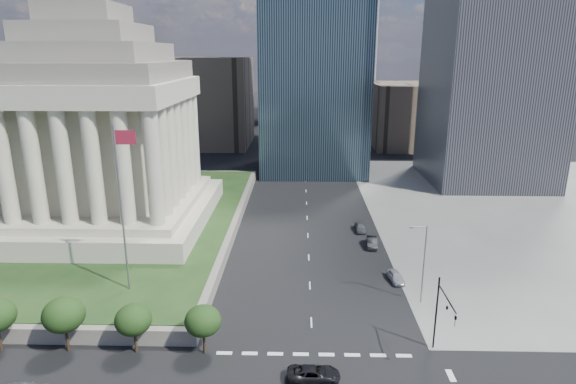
{
  "coord_description": "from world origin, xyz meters",
  "views": [
    {
      "loc": [
        -1.46,
        -28.22,
        29.39
      ],
      "look_at": [
        -2.65,
        19.78,
        15.46
      ],
      "focal_mm": 30.0,
      "sensor_mm": 36.0,
      "label": 1
    }
  ],
  "objects_px": {
    "street_lamp_north": "(423,260)",
    "parked_sedan_near": "(396,277)",
    "pickup_truck": "(314,374)",
    "parked_sedan_mid": "(372,242)",
    "traffic_signal_ne": "(442,311)",
    "flagpole": "(122,200)",
    "war_memorial": "(95,105)",
    "parked_sedan_far": "(360,227)"
  },
  "relations": [
    {
      "from": "war_memorial",
      "to": "pickup_truck",
      "type": "bearing_deg",
      "value": -48.19
    },
    {
      "from": "war_memorial",
      "to": "flagpole",
      "type": "xyz_separation_m",
      "value": [
        12.17,
        -24.0,
        -8.29
      ]
    },
    {
      "from": "pickup_truck",
      "to": "parked_sedan_mid",
      "type": "xyz_separation_m",
      "value": [
        10.01,
        32.43,
        0.04
      ]
    },
    {
      "from": "street_lamp_north",
      "to": "parked_sedan_far",
      "type": "relative_size",
      "value": 2.4
    },
    {
      "from": "pickup_truck",
      "to": "war_memorial",
      "type": "bearing_deg",
      "value": 39.89
    },
    {
      "from": "flagpole",
      "to": "parked_sedan_near",
      "type": "relative_size",
      "value": 5.06
    },
    {
      "from": "parked_sedan_near",
      "to": "parked_sedan_far",
      "type": "distance_m",
      "value": 18.93
    },
    {
      "from": "war_memorial",
      "to": "flagpole",
      "type": "height_order",
      "value": "war_memorial"
    },
    {
      "from": "traffic_signal_ne",
      "to": "pickup_truck",
      "type": "bearing_deg",
      "value": -163.55
    },
    {
      "from": "flagpole",
      "to": "street_lamp_north",
      "type": "distance_m",
      "value": 35.95
    },
    {
      "from": "parked_sedan_near",
      "to": "parked_sedan_mid",
      "type": "xyz_separation_m",
      "value": [
        -1.51,
        11.89,
        0.06
      ]
    },
    {
      "from": "traffic_signal_ne",
      "to": "parked_sedan_near",
      "type": "bearing_deg",
      "value": 93.4
    },
    {
      "from": "war_memorial",
      "to": "street_lamp_north",
      "type": "xyz_separation_m",
      "value": [
        47.33,
        -23.0,
        -15.74
      ]
    },
    {
      "from": "street_lamp_north",
      "to": "parked_sedan_mid",
      "type": "xyz_separation_m",
      "value": [
        -3.34,
        17.43,
        -4.93
      ]
    },
    {
      "from": "pickup_truck",
      "to": "parked_sedan_near",
      "type": "height_order",
      "value": "pickup_truck"
    },
    {
      "from": "parked_sedan_near",
      "to": "street_lamp_north",
      "type": "bearing_deg",
      "value": -79.07
    },
    {
      "from": "flagpole",
      "to": "pickup_truck",
      "type": "height_order",
      "value": "flagpole"
    },
    {
      "from": "parked_sedan_near",
      "to": "parked_sedan_mid",
      "type": "relative_size",
      "value": 0.89
    },
    {
      "from": "traffic_signal_ne",
      "to": "street_lamp_north",
      "type": "height_order",
      "value": "street_lamp_north"
    },
    {
      "from": "war_memorial",
      "to": "street_lamp_north",
      "type": "height_order",
      "value": "war_memorial"
    },
    {
      "from": "flagpole",
      "to": "parked_sedan_mid",
      "type": "distance_m",
      "value": 38.8
    },
    {
      "from": "war_memorial",
      "to": "parked_sedan_far",
      "type": "xyz_separation_m",
      "value": [
        43.0,
        1.31,
        -20.69
      ]
    },
    {
      "from": "pickup_truck",
      "to": "parked_sedan_far",
      "type": "distance_m",
      "value": 40.33
    },
    {
      "from": "street_lamp_north",
      "to": "parked_sedan_far",
      "type": "xyz_separation_m",
      "value": [
        -4.33,
        24.31,
        -4.95
      ]
    },
    {
      "from": "pickup_truck",
      "to": "parked_sedan_mid",
      "type": "bearing_deg",
      "value": -19.07
    },
    {
      "from": "street_lamp_north",
      "to": "parked_sedan_mid",
      "type": "relative_size",
      "value": 2.24
    },
    {
      "from": "street_lamp_north",
      "to": "war_memorial",
      "type": "bearing_deg",
      "value": 154.08
    },
    {
      "from": "war_memorial",
      "to": "flagpole",
      "type": "distance_m",
      "value": 28.16
    },
    {
      "from": "flagpole",
      "to": "traffic_signal_ne",
      "type": "xyz_separation_m",
      "value": [
        34.33,
        -10.3,
        -7.86
      ]
    },
    {
      "from": "traffic_signal_ne",
      "to": "pickup_truck",
      "type": "xyz_separation_m",
      "value": [
        -12.52,
        -3.7,
        -4.56
      ]
    },
    {
      "from": "war_memorial",
      "to": "pickup_truck",
      "type": "relative_size",
      "value": 7.84
    },
    {
      "from": "traffic_signal_ne",
      "to": "parked_sedan_near",
      "type": "distance_m",
      "value": 17.49
    },
    {
      "from": "street_lamp_north",
      "to": "parked_sedan_near",
      "type": "distance_m",
      "value": 7.68
    },
    {
      "from": "war_memorial",
      "to": "street_lamp_north",
      "type": "distance_m",
      "value": 54.92
    },
    {
      "from": "pickup_truck",
      "to": "traffic_signal_ne",
      "type": "bearing_deg",
      "value": -75.47
    },
    {
      "from": "parked_sedan_mid",
      "to": "pickup_truck",
      "type": "bearing_deg",
      "value": -101.81
    },
    {
      "from": "parked_sedan_near",
      "to": "parked_sedan_far",
      "type": "height_order",
      "value": "parked_sedan_far"
    },
    {
      "from": "parked_sedan_mid",
      "to": "traffic_signal_ne",
      "type": "bearing_deg",
      "value": -79.67
    },
    {
      "from": "flagpole",
      "to": "parked_sedan_far",
      "type": "relative_size",
      "value": 4.79
    },
    {
      "from": "flagpole",
      "to": "street_lamp_north",
      "type": "bearing_deg",
      "value": 1.63
    },
    {
      "from": "pickup_truck",
      "to": "parked_sedan_near",
      "type": "distance_m",
      "value": 23.55
    },
    {
      "from": "parked_sedan_far",
      "to": "war_memorial",
      "type": "bearing_deg",
      "value": -179.41
    }
  ]
}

